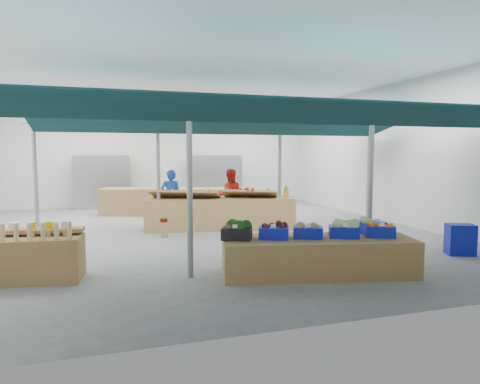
% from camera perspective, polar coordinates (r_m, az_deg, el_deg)
% --- Properties ---
extents(floor, '(13.00, 13.00, 0.00)m').
position_cam_1_polar(floor, '(11.48, -5.43, -5.42)').
color(floor, slate).
rests_on(floor, ground).
extents(hall, '(13.00, 13.00, 13.00)m').
position_cam_1_polar(hall, '(12.71, -6.88, 7.57)').
color(hall, silver).
rests_on(hall, ground).
extents(pole_grid, '(10.00, 4.60, 3.00)m').
position_cam_1_polar(pole_grid, '(9.79, 0.92, 3.45)').
color(pole_grid, gray).
rests_on(pole_grid, floor).
extents(awnings, '(9.50, 7.08, 0.30)m').
position_cam_1_polar(awnings, '(9.81, 0.93, 9.11)').
color(awnings, '#0B3030').
rests_on(awnings, pole_grid).
extents(back_shelving_left, '(2.00, 0.50, 2.00)m').
position_cam_1_polar(back_shelving_left, '(17.08, -17.93, 1.21)').
color(back_shelving_left, '#B23F33').
rests_on(back_shelving_left, floor).
extents(back_shelving_right, '(2.00, 0.50, 2.00)m').
position_cam_1_polar(back_shelving_right, '(17.62, -3.13, 1.57)').
color(back_shelving_right, '#B23F33').
rests_on(back_shelving_right, floor).
extents(bottle_shelf, '(1.72, 1.20, 1.01)m').
position_cam_1_polar(bottle_shelf, '(7.96, -26.14, -7.70)').
color(bottle_shelf, olive).
rests_on(bottle_shelf, floor).
extents(veg_counter, '(3.45, 1.78, 0.64)m').
position_cam_1_polar(veg_counter, '(7.66, 10.33, -8.38)').
color(veg_counter, olive).
rests_on(veg_counter, floor).
extents(fruit_counter, '(4.20, 1.79, 0.88)m').
position_cam_1_polar(fruit_counter, '(11.94, -2.68, -2.86)').
color(fruit_counter, olive).
rests_on(fruit_counter, floor).
extents(far_counter, '(5.12, 2.61, 0.91)m').
position_cam_1_polar(far_counter, '(14.85, -8.57, -1.26)').
color(far_counter, olive).
rests_on(far_counter, floor).
extents(crate_stack, '(0.63, 0.55, 0.64)m').
position_cam_1_polar(crate_stack, '(10.05, 27.30, -5.64)').
color(crate_stack, '#0F1BAD').
rests_on(crate_stack, floor).
extents(vendor_left, '(0.66, 0.50, 1.63)m').
position_cam_1_polar(vendor_left, '(12.73, -9.18, -0.70)').
color(vendor_left, '#1B3FAF').
rests_on(vendor_left, floor).
extents(vendor_right, '(0.90, 0.77, 1.63)m').
position_cam_1_polar(vendor_right, '(13.10, -1.36, -0.47)').
color(vendor_right, red).
rests_on(vendor_right, floor).
extents(crate_broccoli, '(0.60, 0.53, 0.35)m').
position_cam_1_polar(crate_broccoli, '(7.33, -0.43, -5.10)').
color(crate_broccoli, black).
rests_on(crate_broccoli, veg_counter).
extents(crate_beets, '(0.60, 0.53, 0.29)m').
position_cam_1_polar(crate_beets, '(7.41, 4.54, -5.20)').
color(crate_beets, '#0F1BAD').
rests_on(crate_beets, veg_counter).
extents(crate_celeriac, '(0.60, 0.53, 0.31)m').
position_cam_1_polar(crate_celeriac, '(7.52, 9.03, -5.00)').
color(crate_celeriac, '#0F1BAD').
rests_on(crate_celeriac, veg_counter).
extents(crate_cabbage, '(0.60, 0.53, 0.35)m').
position_cam_1_polar(crate_cabbage, '(7.70, 13.68, -4.75)').
color(crate_cabbage, '#0F1BAD').
rests_on(crate_cabbage, veg_counter).
extents(crate_carrots, '(0.60, 0.53, 0.29)m').
position_cam_1_polar(crate_carrots, '(7.93, 18.08, -4.91)').
color(crate_carrots, '#0F1BAD').
rests_on(crate_carrots, veg_counter).
extents(sparrow, '(0.12, 0.09, 0.11)m').
position_cam_1_polar(sparrow, '(7.19, -1.52, -4.58)').
color(sparrow, brown).
rests_on(sparrow, crate_broccoli).
extents(pole_ribbon, '(0.12, 0.12, 0.28)m').
position_cam_1_polar(pole_ribbon, '(6.54, -10.13, -3.94)').
color(pole_ribbon, '#AE1F0B').
rests_on(pole_ribbon, pole_grid).
extents(apple_heap_yellow, '(2.02, 1.40, 0.27)m').
position_cam_1_polar(apple_heap_yellow, '(11.76, -7.40, -0.06)').
color(apple_heap_yellow, '#997247').
rests_on(apple_heap_yellow, fruit_counter).
extents(apple_heap_red, '(1.65, 1.24, 0.27)m').
position_cam_1_polar(apple_heap_red, '(11.84, 1.34, 0.01)').
color(apple_heap_red, '#997247').
rests_on(apple_heap_red, fruit_counter).
extents(pineapple, '(0.14, 0.14, 0.39)m').
position_cam_1_polar(pineapple, '(12.00, 6.18, 0.13)').
color(pineapple, '#8C6019').
rests_on(pineapple, fruit_counter).
extents(crate_extra, '(0.51, 0.40, 0.32)m').
position_cam_1_polar(crate_extra, '(8.30, 16.98, -4.19)').
color(crate_extra, '#0F1BAD').
rests_on(crate_extra, veg_counter).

